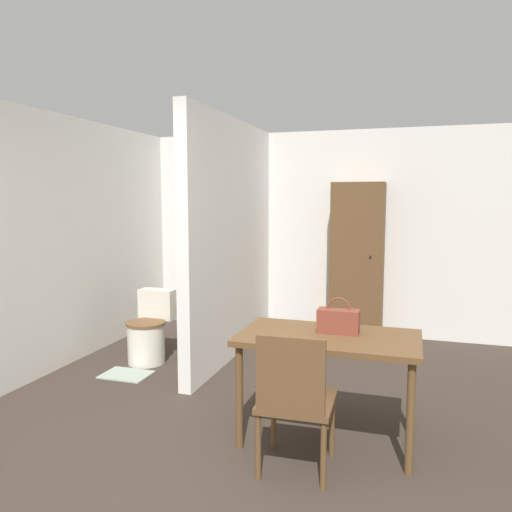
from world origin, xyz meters
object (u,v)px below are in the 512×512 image
object	(u,v)px
wooden_cabinet	(357,262)
dining_table	(329,347)
toilet	(149,332)
handbag	(338,321)
wooden_chair	(295,397)

from	to	relation	value
wooden_cabinet	dining_table	bearing A→B (deg)	-87.93
toilet	wooden_cabinet	size ratio (longest dim) A/B	0.39
dining_table	toilet	bearing A→B (deg)	150.80
dining_table	handbag	xyz separation A→B (m)	(0.05, 0.07, 0.17)
dining_table	toilet	xyz separation A→B (m)	(-2.04, 1.14, -0.36)
toilet	wooden_cabinet	distance (m)	2.52
dining_table	wooden_chair	bearing A→B (deg)	-103.94
wooden_chair	toilet	bearing A→B (deg)	137.73
toilet	wooden_cabinet	bearing A→B (deg)	37.15
dining_table	handbag	size ratio (longest dim) A/B	4.27
toilet	handbag	world-z (taller)	handbag
wooden_cabinet	wooden_chair	bearing A→B (deg)	-90.51
wooden_cabinet	handbag	bearing A→B (deg)	-86.67
wooden_chair	toilet	xyz separation A→B (m)	(-1.92, 1.63, -0.18)
dining_table	wooden_cabinet	distance (m)	2.63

